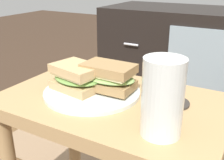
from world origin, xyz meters
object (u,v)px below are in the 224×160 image
(sandwich_front, at_px, (77,77))
(coaster, at_px, (172,103))
(plate, at_px, (93,91))
(sandwich_back, at_px, (109,77))
(tv_cabinet, at_px, (191,62))
(beer_glass, at_px, (162,100))

(sandwich_front, height_order, coaster, sandwich_front)
(plate, relative_size, sandwich_back, 1.77)
(coaster, bearing_deg, sandwich_front, -166.45)
(coaster, bearing_deg, plate, -168.08)
(tv_cabinet, relative_size, plate, 3.85)
(plate, xyz_separation_m, coaster, (0.20, 0.04, -0.00))
(sandwich_back, distance_m, beer_glass, 0.21)
(beer_glass, relative_size, coaster, 1.89)
(sandwich_front, distance_m, coaster, 0.25)
(tv_cabinet, bearing_deg, coaster, -79.41)
(plate, distance_m, sandwich_front, 0.06)
(sandwich_back, bearing_deg, coaster, 9.47)
(sandwich_front, bearing_deg, sandwich_back, 21.65)
(plate, height_order, beer_glass, beer_glass)
(coaster, bearing_deg, sandwich_back, -170.53)
(sandwich_front, distance_m, beer_glass, 0.27)
(sandwich_front, xyz_separation_m, coaster, (0.24, 0.06, -0.04))
(sandwich_back, xyz_separation_m, coaster, (0.16, 0.03, -0.05))
(plate, bearing_deg, coaster, 11.92)
(tv_cabinet, xyz_separation_m, sandwich_front, (-0.07, -0.96, 0.21))
(sandwich_front, relative_size, coaster, 1.81)
(coaster, bearing_deg, beer_glass, -81.95)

